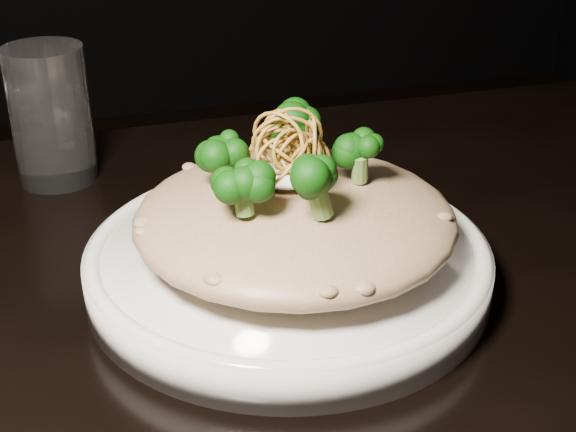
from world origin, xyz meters
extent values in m
cube|color=black|center=(0.00, 0.00, 0.73)|extent=(1.10, 0.80, 0.04)
cylinder|color=black|center=(0.48, 0.33, 0.35)|extent=(0.05, 0.05, 0.71)
cylinder|color=silver|center=(0.04, 0.05, 0.77)|extent=(0.29, 0.29, 0.03)
ellipsoid|color=brown|center=(0.05, 0.05, 0.81)|extent=(0.23, 0.23, 0.05)
ellipsoid|color=silver|center=(0.04, 0.06, 0.84)|extent=(0.06, 0.06, 0.02)
cylinder|color=silver|center=(-0.11, 0.29, 0.81)|extent=(0.08, 0.08, 0.13)
camera|label=1|loc=(-0.10, -0.43, 1.07)|focal=50.00mm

